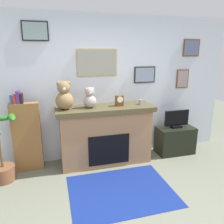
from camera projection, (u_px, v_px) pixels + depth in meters
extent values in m
cube|color=silver|center=(96.00, 89.00, 4.01)|extent=(5.20, 0.12, 2.60)
cube|color=tan|center=(97.00, 62.00, 3.81)|extent=(0.71, 0.02, 0.47)
cube|color=gray|center=(97.00, 63.00, 3.80)|extent=(0.67, 0.00, 0.43)
cube|color=brown|center=(191.00, 48.00, 4.22)|extent=(0.35, 0.02, 0.32)
cube|color=slate|center=(192.00, 48.00, 4.21)|extent=(0.31, 0.00, 0.28)
cube|color=black|center=(35.00, 31.00, 3.43)|extent=(0.41, 0.02, 0.30)
cube|color=#849B9E|center=(35.00, 31.00, 3.42)|extent=(0.37, 0.00, 0.26)
cube|color=black|center=(145.00, 75.00, 4.11)|extent=(0.42, 0.02, 0.30)
cube|color=#7E8DA8|center=(145.00, 75.00, 4.10)|extent=(0.38, 0.00, 0.26)
cube|color=brown|center=(182.00, 79.00, 4.35)|extent=(0.26, 0.02, 0.36)
cube|color=gray|center=(183.00, 79.00, 4.34)|extent=(0.22, 0.00, 0.32)
cube|color=#966D4B|center=(105.00, 137.00, 3.94)|extent=(1.58, 0.55, 0.96)
cube|color=#4D4429|center=(105.00, 109.00, 3.80)|extent=(1.70, 0.61, 0.08)
cube|color=black|center=(109.00, 150.00, 3.71)|extent=(0.71, 0.02, 0.53)
cube|color=brown|center=(27.00, 137.00, 3.64)|extent=(0.45, 0.16, 1.17)
cube|color=#32498E|center=(12.00, 99.00, 3.42)|extent=(0.04, 0.13, 0.15)
cube|color=#AE2F23|center=(15.00, 99.00, 3.43)|extent=(0.04, 0.13, 0.14)
cube|color=#532A70|center=(18.00, 97.00, 3.44)|extent=(0.05, 0.13, 0.20)
cube|color=black|center=(22.00, 98.00, 3.46)|extent=(0.04, 0.13, 0.16)
cylinder|color=brown|center=(4.00, 173.00, 3.41)|extent=(0.33, 0.33, 0.24)
cylinder|color=brown|center=(0.00, 147.00, 3.29)|extent=(0.04, 0.04, 0.66)
ellipsoid|color=#2A721C|center=(12.00, 117.00, 3.27)|extent=(0.19, 0.37, 0.08)
cube|color=black|center=(175.00, 140.00, 4.33)|extent=(0.72, 0.40, 0.53)
cube|color=black|center=(176.00, 126.00, 4.26)|extent=(0.20, 0.14, 0.04)
cube|color=black|center=(177.00, 118.00, 4.21)|extent=(0.50, 0.03, 0.31)
cube|color=black|center=(177.00, 118.00, 4.19)|extent=(0.46, 0.00, 0.27)
cube|color=navy|center=(121.00, 191.00, 3.18)|extent=(1.49, 1.15, 0.01)
cylinder|color=gray|center=(140.00, 102.00, 3.92)|extent=(0.07, 0.07, 0.09)
cube|color=brown|center=(119.00, 101.00, 3.81)|extent=(0.13, 0.09, 0.18)
cylinder|color=white|center=(120.00, 100.00, 3.76)|extent=(0.11, 0.01, 0.11)
sphere|color=olive|center=(64.00, 101.00, 3.55)|extent=(0.29, 0.29, 0.29)
sphere|color=olive|center=(64.00, 87.00, 3.50)|extent=(0.21, 0.21, 0.21)
sphere|color=olive|center=(59.00, 84.00, 3.46)|extent=(0.07, 0.07, 0.07)
sphere|color=olive|center=(68.00, 83.00, 3.50)|extent=(0.07, 0.07, 0.07)
sphere|color=beige|center=(64.00, 89.00, 3.42)|extent=(0.06, 0.06, 0.06)
sphere|color=#A19290|center=(90.00, 101.00, 3.67)|extent=(0.22, 0.22, 0.22)
sphere|color=#A19290|center=(90.00, 92.00, 3.63)|extent=(0.16, 0.16, 0.16)
sphere|color=#A19290|center=(86.00, 89.00, 3.60)|extent=(0.06, 0.06, 0.06)
sphere|color=#A19290|center=(93.00, 89.00, 3.63)|extent=(0.06, 0.06, 0.06)
sphere|color=beige|center=(90.00, 93.00, 3.57)|extent=(0.05, 0.05, 0.05)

